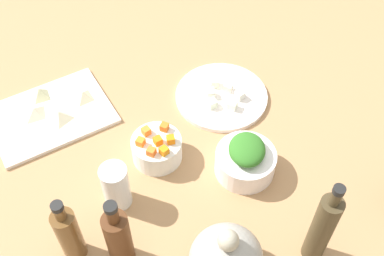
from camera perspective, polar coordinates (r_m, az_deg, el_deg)
The scene contains 27 objects.
tabletop at distance 119.96cm, azimuth 0.00°, elevation -1.97°, with size 190.00×190.00×3.00cm, color #A57A50.
cutting_board at distance 128.91cm, azimuth -16.57°, elevation 1.52°, with size 30.03×22.21×1.00cm, color silver.
plate_tofu at distance 128.15cm, azimuth 3.54°, elevation 3.83°, with size 24.63×24.63×1.20cm, color white.
bowl_greens at distance 111.76cm, azimuth 6.38°, elevation -4.10°, with size 14.11×14.11×6.16cm, color white.
bowl_carrots at distance 113.77cm, azimuth -4.25°, elevation -2.47°, with size 12.03×12.03×6.12cm, color white.
bottle_0 at distance 99.07cm, azimuth -14.54°, elevation -12.21°, with size 4.75×4.75×19.31cm.
bottle_1 at distance 96.89cm, azimuth 15.32°, elevation -11.51°, with size 4.43×4.43×25.05cm.
bottle_2 at distance 96.21cm, azimuth -8.81°, elevation -12.87°, with size 5.12×5.12×20.80cm.
drinking_glass_0 at distance 105.33cm, azimuth -9.10°, elevation -6.90°, with size 6.08×6.08×11.85cm, color white.
carrot_cube_0 at distance 112.18cm, azimuth -5.52°, elevation -0.37°, with size 1.80×1.80×1.80cm, color orange.
carrot_cube_1 at distance 112.63cm, azimuth -3.32°, elevation 0.11°, with size 1.80×1.80×1.80cm, color orange.
carrot_cube_2 at distance 108.36cm, azimuth -4.89°, elevation -2.84°, with size 1.80×1.80×1.80cm, color orange.
carrot_cube_3 at distance 108.31cm, azimuth -3.37°, elevation -2.74°, with size 1.80×1.80×1.80cm, color orange.
carrot_cube_4 at distance 110.31cm, azimuth -6.19°, elevation -1.66°, with size 1.80×1.80×1.80cm, color orange.
carrot_cube_5 at distance 110.21cm, azimuth -2.58°, elevation -1.39°, with size 1.80×1.80×1.80cm, color orange.
carrot_cube_6 at distance 110.17cm, azimuth -4.12°, elevation -1.52°, with size 1.80×1.80×1.80cm, color orange.
chopped_greens_mound at distance 107.75cm, azimuth 6.61°, elevation -2.56°, with size 9.76×8.33×3.83cm, color #306D23.
tofu_cube_0 at distance 123.82cm, azimuth 4.87°, elevation 2.73°, with size 2.20×2.20×2.20cm, color white.
tofu_cube_1 at distance 128.17cm, azimuth 4.35°, elevation 4.88°, with size 2.20×2.20×2.20cm, color white.
tofu_cube_2 at distance 129.15cm, azimuth 2.66°, elevation 5.43°, with size 2.20×2.20×2.20cm, color white.
tofu_cube_3 at distance 126.33cm, azimuth 2.24°, elevation 4.16°, with size 2.20×2.20×2.20cm, color silver.
tofu_cube_4 at distance 123.88cm, azimuth 2.40°, elevation 2.94°, with size 2.20×2.20×2.20cm, color white.
tofu_cube_5 at distance 126.48cm, azimuth 5.74°, elevation 3.95°, with size 2.20×2.20×2.20cm, color silver.
dumpling_0 at distance 132.33cm, azimuth -17.77°, elevation 4.02°, with size 4.30×4.29×3.05cm, color beige.
dumpling_1 at distance 129.23cm, azimuth -12.92°, elevation 3.84°, with size 4.58×4.48×2.31cm, color beige.
dumpling_2 at distance 125.70cm, azimuth -15.61°, elevation 1.48°, with size 5.35×5.21×2.64cm, color beige.
dumpling_3 at distance 128.48cm, azimuth -18.35°, elevation 1.86°, with size 5.05×4.54×2.46cm, color beige.
Camera 1 is at (36.37, 63.30, 96.69)cm, focal length 44.51 mm.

